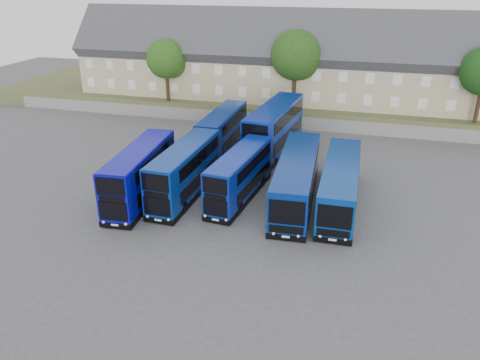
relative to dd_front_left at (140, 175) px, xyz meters
name	(u,v)px	position (x,y,z in m)	size (l,w,h in m)	color
ground	(209,220)	(6.49, -2.09, -2.07)	(120.00, 120.00, 0.00)	#4D4D53
retaining_wall	(274,121)	(6.49, 21.91, -1.32)	(70.00, 0.40, 1.50)	slate
earth_bank	(289,99)	(6.49, 31.91, -1.07)	(80.00, 20.00, 2.00)	#535932
terrace_row	(309,64)	(9.49, 27.91, 4.52)	(60.00, 10.40, 11.20)	tan
dd_front_left	(140,175)	(0.00, 0.00, 0.00)	(3.32, 10.79, 4.22)	#090AA6
dd_front_mid	(185,172)	(3.25, 1.47, -0.02)	(2.68, 10.59, 4.18)	navy
dd_front_right	(240,176)	(7.67, 2.23, -0.17)	(3.24, 9.93, 3.87)	#08239B
dd_rear_left	(222,133)	(3.05, 12.35, -0.06)	(2.42, 10.33, 4.10)	navy
dd_rear_right	(274,130)	(8.19, 13.55, 0.30)	(3.98, 12.35, 4.83)	#08299F
coach_east_a	(296,180)	(12.18, 3.02, -0.28)	(3.59, 13.47, 3.65)	navy
coach_east_b	(340,185)	(15.61, 3.12, -0.38)	(2.85, 12.65, 3.45)	navy
tree_west	(167,60)	(-7.36, 23.01, 4.98)	(4.80, 4.80, 7.65)	#382314
tree_mid	(297,57)	(8.64, 23.51, 5.99)	(5.76, 5.76, 9.18)	#382314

